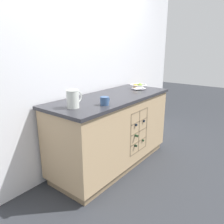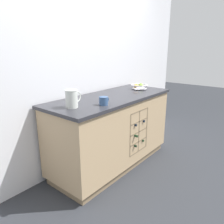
{
  "view_description": "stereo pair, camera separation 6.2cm",
  "coord_description": "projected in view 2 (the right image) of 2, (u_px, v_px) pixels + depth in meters",
  "views": [
    {
      "loc": [
        -2.03,
        -1.57,
        1.47
      ],
      "look_at": [
        0.0,
        0.0,
        0.71
      ],
      "focal_mm": 35.0,
      "sensor_mm": 36.0,
      "label": 1
    },
    {
      "loc": [
        -1.99,
        -1.62,
        1.47
      ],
      "look_at": [
        0.0,
        0.0,
        0.71
      ],
      "focal_mm": 35.0,
      "sensor_mm": 36.0,
      "label": 2
    }
  ],
  "objects": [
    {
      "name": "ground_plane",
      "position": [
        112.0,
        163.0,
        2.88
      ],
      "size": [
        14.0,
        14.0,
        0.0
      ],
      "primitive_type": "plane",
      "color": "#2D3035"
    },
    {
      "name": "back_wall",
      "position": [
        88.0,
        63.0,
        2.76
      ],
      "size": [
        4.4,
        0.06,
        2.55
      ],
      "primitive_type": "cube",
      "color": "white",
      "rests_on": "ground_plane"
    },
    {
      "name": "kitchen_island",
      "position": [
        112.0,
        131.0,
        2.75
      ],
      "size": [
        1.71,
        0.7,
        0.91
      ],
      "color": "#8B7354",
      "rests_on": "ground_plane"
    },
    {
      "name": "fruit_bowl",
      "position": [
        139.0,
        86.0,
        3.05
      ],
      "size": [
        0.23,
        0.23,
        0.08
      ],
      "color": "silver",
      "rests_on": "kitchen_island"
    },
    {
      "name": "white_pitcher",
      "position": [
        72.0,
        98.0,
        2.1
      ],
      "size": [
        0.18,
        0.12,
        0.18
      ],
      "color": "silver",
      "rests_on": "kitchen_island"
    },
    {
      "name": "ceramic_mug",
      "position": [
        104.0,
        101.0,
        2.21
      ],
      "size": [
        0.13,
        0.09,
        0.09
      ],
      "color": "#385684",
      "rests_on": "kitchen_island"
    }
  ]
}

